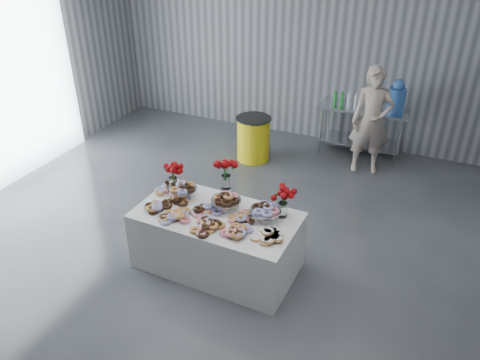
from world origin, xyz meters
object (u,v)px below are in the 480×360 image
object	(u,v)px
prep_table	(362,122)
water_jug	(397,97)
trash_barrel	(253,138)
display_table	(217,240)
person	(371,121)

from	to	relation	value
prep_table	water_jug	bearing A→B (deg)	-0.00
water_jug	trash_barrel	distance (m)	2.48
display_table	person	size ratio (longest dim) A/B	1.07
person	trash_barrel	world-z (taller)	person
prep_table	person	bearing A→B (deg)	-67.95
display_table	prep_table	xyz separation A→B (m)	(0.94, 3.79, 0.24)
prep_table	trash_barrel	world-z (taller)	prep_table
trash_barrel	person	bearing A→B (deg)	12.06
display_table	water_jug	world-z (taller)	water_jug
display_table	person	bearing A→B (deg)	70.34
prep_table	water_jug	size ratio (longest dim) A/B	2.71
prep_table	water_jug	world-z (taller)	water_jug
display_table	trash_barrel	world-z (taller)	trash_barrel
prep_table	trash_barrel	distance (m)	1.93
person	water_jug	bearing A→B (deg)	46.98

